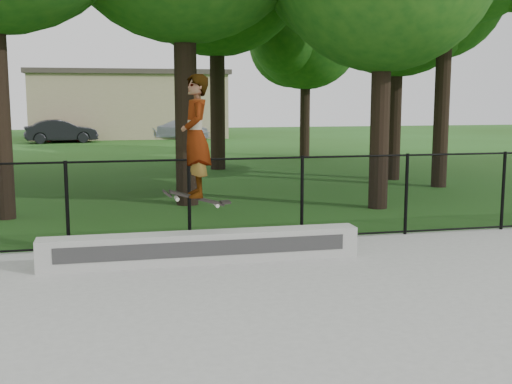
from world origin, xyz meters
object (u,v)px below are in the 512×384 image
car_b (61,131)px  grind_ledge (203,247)px  car_a (66,133)px  car_c (173,128)px  skater_airborne (196,138)px

car_b → grind_ledge: bearing=178.6°
car_a → car_b: size_ratio=0.83×
car_b → car_c: bearing=-81.7°
skater_airborne → car_b: bearing=97.9°
grind_ledge → skater_airborne: 1.68m
car_a → skater_airborne: skater_airborne is taller
car_a → skater_airborne: size_ratio=1.50×
car_c → skater_airborne: size_ratio=2.09×
car_a → car_c: (6.43, 1.06, 0.15)m
grind_ledge → car_a: car_a is taller
car_a → grind_ledge: bearing=-158.4°
car_a → car_b: bearing=-175.4°
grind_ledge → skater_airborne: skater_airborne is taller
skater_airborne → car_c: bearing=85.2°
grind_ledge → skater_airborne: (-0.09, -0.04, 1.68)m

